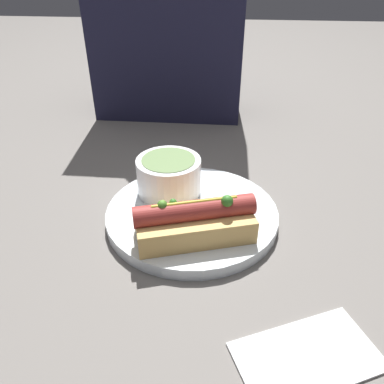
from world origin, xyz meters
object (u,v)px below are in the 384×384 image
(hot_dog, at_px, (195,221))
(seated_diner, at_px, (167,8))
(soup_bowl, at_px, (169,174))
(spoon, at_px, (160,192))

(hot_dog, relative_size, seated_diner, 0.31)
(soup_bowl, height_order, seated_diner, seated_diner)
(hot_dog, height_order, soup_bowl, hot_dog)
(hot_dog, bearing_deg, seated_diner, 84.77)
(hot_dog, xyz_separation_m, spoon, (-0.07, 0.10, -0.02))
(hot_dog, xyz_separation_m, soup_bowl, (-0.05, 0.11, 0.01))
(spoon, bearing_deg, seated_diner, -5.06)
(hot_dog, distance_m, spoon, 0.12)
(hot_dog, bearing_deg, spoon, 106.65)
(spoon, height_order, seated_diner, seated_diner)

